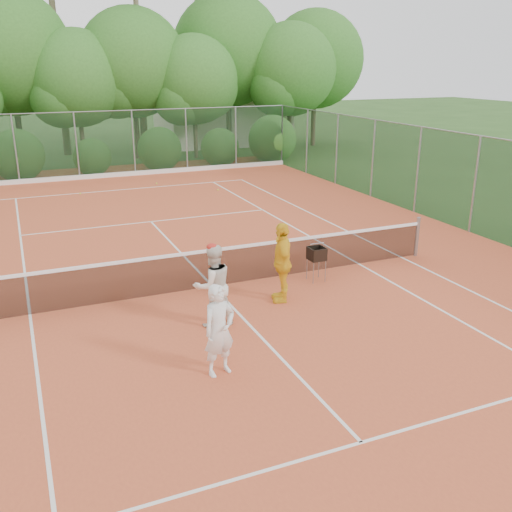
{
  "coord_description": "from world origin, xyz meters",
  "views": [
    {
      "loc": [
        -4.03,
        -12.04,
        5.12
      ],
      "look_at": [
        0.6,
        -1.2,
        1.1
      ],
      "focal_mm": 40.0,
      "sensor_mm": 36.0,
      "label": 1
    }
  ],
  "objects_px": {
    "player_white": "(219,330)",
    "ball_hopper": "(317,254)",
    "player_yellow": "(282,262)",
    "player_center_grp": "(213,285)"
  },
  "relations": [
    {
      "from": "player_white",
      "to": "player_yellow",
      "type": "height_order",
      "value": "player_yellow"
    },
    {
      "from": "player_center_grp",
      "to": "player_yellow",
      "type": "bearing_deg",
      "value": 18.45
    },
    {
      "from": "ball_hopper",
      "to": "player_center_grp",
      "type": "bearing_deg",
      "value": -175.96
    },
    {
      "from": "player_center_grp",
      "to": "ball_hopper",
      "type": "distance_m",
      "value": 3.43
    },
    {
      "from": "player_yellow",
      "to": "ball_hopper",
      "type": "bearing_deg",
      "value": 139.49
    },
    {
      "from": "player_white",
      "to": "ball_hopper",
      "type": "relative_size",
      "value": 1.91
    },
    {
      "from": "player_yellow",
      "to": "player_white",
      "type": "bearing_deg",
      "value": -24.87
    },
    {
      "from": "player_yellow",
      "to": "ball_hopper",
      "type": "height_order",
      "value": "player_yellow"
    },
    {
      "from": "player_white",
      "to": "ball_hopper",
      "type": "height_order",
      "value": "player_white"
    },
    {
      "from": "player_white",
      "to": "player_center_grp",
      "type": "relative_size",
      "value": 0.93
    }
  ]
}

